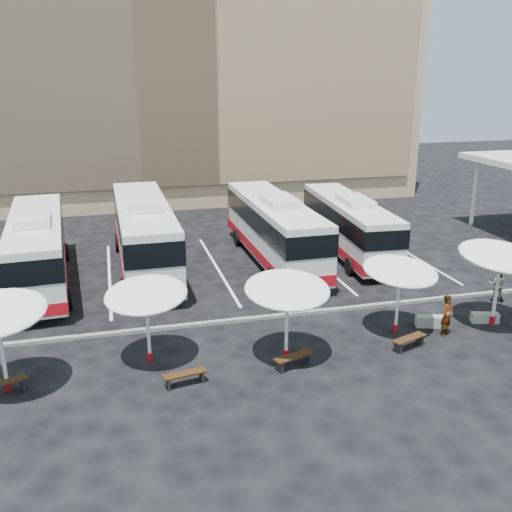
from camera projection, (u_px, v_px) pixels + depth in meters
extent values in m
plane|color=black|center=(251.00, 325.00, 25.25)|extent=(120.00, 120.00, 0.00)
cube|color=tan|center=(164.00, 51.00, 50.90)|extent=(42.00, 18.00, 25.00)
cube|color=tan|center=(176.00, 54.00, 42.67)|extent=(40.00, 0.30, 20.00)
cylinder|color=silver|center=(475.00, 192.00, 41.28)|extent=(0.30, 0.30, 4.80)
cube|color=black|center=(248.00, 319.00, 25.69)|extent=(34.00, 0.25, 0.15)
cube|color=white|center=(109.00, 277.00, 31.18)|extent=(0.15, 12.00, 0.01)
cube|color=white|center=(217.00, 268.00, 32.62)|extent=(0.15, 12.00, 0.01)
cube|color=white|center=(316.00, 260.00, 34.06)|extent=(0.15, 12.00, 0.01)
cube|color=white|center=(406.00, 252.00, 35.49)|extent=(0.15, 12.00, 0.01)
cube|color=silver|center=(37.00, 247.00, 29.67)|extent=(3.42, 12.47, 3.08)
cube|color=black|center=(36.00, 236.00, 29.48)|extent=(3.49, 12.54, 1.13)
cube|color=#B00C16|center=(40.00, 268.00, 30.02)|extent=(3.49, 12.54, 0.56)
cube|color=#B00C16|center=(42.00, 232.00, 35.47)|extent=(2.64, 0.39, 1.44)
cube|color=silver|center=(33.00, 219.00, 28.21)|extent=(1.85, 3.19, 0.41)
cylinder|color=black|center=(19.00, 257.00, 32.98)|extent=(0.43, 1.05, 1.03)
cylinder|color=black|center=(65.00, 252.00, 33.76)|extent=(0.43, 1.05, 1.03)
cylinder|color=black|center=(9.00, 306.00, 26.03)|extent=(0.43, 1.05, 1.03)
cylinder|color=black|center=(68.00, 299.00, 26.81)|extent=(0.43, 1.05, 1.03)
cube|color=silver|center=(144.00, 232.00, 31.93)|extent=(2.88, 13.18, 3.29)
cube|color=black|center=(143.00, 221.00, 31.73)|extent=(2.95, 13.25, 1.21)
cube|color=#B00C16|center=(145.00, 253.00, 32.30)|extent=(2.95, 13.25, 0.60)
cube|color=#B00C16|center=(137.00, 219.00, 38.22)|extent=(2.81, 0.25, 1.53)
cube|color=silver|center=(144.00, 204.00, 30.35)|extent=(1.79, 3.31, 0.44)
cylinder|color=black|center=(118.00, 242.00, 35.60)|extent=(0.40, 1.10, 1.10)
cylinder|color=black|center=(162.00, 239.00, 36.28)|extent=(0.40, 1.10, 1.10)
cylinder|color=black|center=(125.00, 288.00, 28.05)|extent=(0.40, 1.10, 1.10)
cylinder|color=black|center=(180.00, 283.00, 28.73)|extent=(0.40, 1.10, 1.10)
cube|color=silver|center=(274.00, 227.00, 33.26)|extent=(2.76, 12.65, 3.16)
cube|color=black|center=(274.00, 217.00, 33.06)|extent=(2.82, 12.72, 1.16)
cube|color=#B00C16|center=(274.00, 246.00, 33.61)|extent=(2.82, 12.72, 0.58)
cube|color=#B00C16|center=(247.00, 216.00, 39.30)|extent=(2.70, 0.24, 1.47)
cube|color=silver|center=(280.00, 201.00, 31.74)|extent=(1.71, 3.17, 0.42)
cylinder|color=black|center=(238.00, 237.00, 36.78)|extent=(0.38, 1.06, 1.05)
cylinder|color=black|center=(277.00, 234.00, 37.44)|extent=(0.38, 1.06, 1.05)
cylinder|color=black|center=(273.00, 278.00, 29.53)|extent=(0.38, 1.06, 1.05)
cylinder|color=black|center=(320.00, 273.00, 30.19)|extent=(0.38, 1.06, 1.05)
cube|color=silver|center=(348.00, 224.00, 34.76)|extent=(3.13, 11.63, 2.88)
cube|color=black|center=(349.00, 215.00, 34.58)|extent=(3.19, 11.69, 1.05)
cube|color=#B00C16|center=(348.00, 240.00, 35.08)|extent=(3.19, 11.69, 0.53)
cube|color=#B00C16|center=(320.00, 214.00, 40.35)|extent=(2.46, 0.35, 1.34)
cube|color=silver|center=(355.00, 201.00, 33.36)|extent=(1.71, 2.97, 0.38)
cylinder|color=black|center=(313.00, 232.00, 38.10)|extent=(0.40, 0.98, 0.96)
cylinder|color=black|center=(347.00, 231.00, 38.53)|extent=(0.40, 0.98, 0.96)
cylinder|color=black|center=(350.00, 267.00, 31.38)|extent=(0.40, 0.98, 0.96)
cylinder|color=black|center=(391.00, 264.00, 31.81)|extent=(0.40, 0.98, 0.96)
cylinder|color=silver|center=(3.00, 353.00, 19.60)|extent=(0.17, 0.17, 2.92)
cylinder|color=#B00C16|center=(7.00, 386.00, 19.98)|extent=(0.26, 0.26, 0.39)
cylinder|color=silver|center=(148.00, 329.00, 21.68)|extent=(0.17, 0.17, 2.73)
cylinder|color=#B00C16|center=(150.00, 357.00, 22.04)|extent=(0.26, 0.26, 0.36)
ellipsoid|color=white|center=(146.00, 294.00, 21.24)|extent=(4.05, 4.07, 0.94)
cylinder|color=silver|center=(287.00, 325.00, 21.84)|extent=(0.14, 0.14, 2.86)
cylinder|color=#B00C16|center=(286.00, 354.00, 22.22)|extent=(0.22, 0.22, 0.38)
ellipsoid|color=white|center=(287.00, 289.00, 21.39)|extent=(3.33, 3.38, 0.98)
cylinder|color=silver|center=(398.00, 302.00, 24.14)|extent=(0.16, 0.16, 2.75)
cylinder|color=#B00C16|center=(396.00, 328.00, 24.51)|extent=(0.25, 0.25, 0.37)
ellipsoid|color=white|center=(400.00, 271.00, 23.71)|extent=(3.86, 3.89, 0.94)
cylinder|color=silver|center=(496.00, 292.00, 24.82)|extent=(0.18, 0.18, 3.14)
cylinder|color=#B00C16|center=(492.00, 320.00, 25.23)|extent=(0.29, 0.29, 0.42)
ellipsoid|color=white|center=(501.00, 256.00, 24.32)|extent=(4.47, 4.50, 1.08)
cube|color=black|center=(2.00, 383.00, 19.66)|extent=(1.65, 0.93, 0.06)
cube|color=black|center=(22.00, 384.00, 20.08)|extent=(0.19, 0.40, 0.43)
cube|color=black|center=(185.00, 374.00, 20.27)|extent=(1.61, 0.68, 0.06)
cube|color=black|center=(168.00, 383.00, 20.10)|extent=(0.13, 0.40, 0.42)
cube|color=black|center=(202.00, 376.00, 20.59)|extent=(0.13, 0.40, 0.42)
cube|color=black|center=(294.00, 356.00, 21.49)|extent=(1.65, 0.91, 0.06)
cube|color=black|center=(280.00, 367.00, 21.24)|extent=(0.19, 0.40, 0.43)
cube|color=black|center=(307.00, 358.00, 21.90)|extent=(0.19, 0.40, 0.43)
cube|color=black|center=(409.00, 338.00, 22.97)|extent=(1.65, 0.93, 0.06)
cube|color=black|center=(398.00, 348.00, 22.71)|extent=(0.19, 0.40, 0.43)
cube|color=black|center=(420.00, 340.00, 23.38)|extent=(0.19, 0.40, 0.43)
cube|color=gray|center=(431.00, 321.00, 25.02)|extent=(1.38, 0.81, 0.49)
cube|color=gray|center=(485.00, 318.00, 25.45)|extent=(1.26, 0.72, 0.45)
imported|color=black|center=(447.00, 315.00, 24.03)|extent=(0.78, 0.74, 1.80)
imported|color=black|center=(498.00, 285.00, 27.69)|extent=(1.03, 0.97, 1.69)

